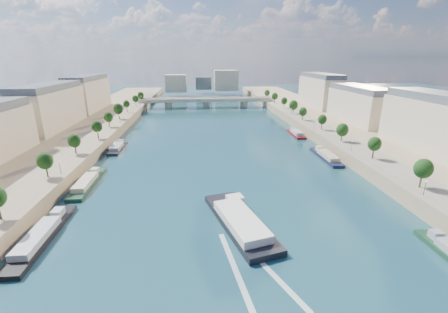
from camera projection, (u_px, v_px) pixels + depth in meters
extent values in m
plane|color=#0D383A|center=(217.00, 155.00, 130.62)|extent=(700.00, 700.00, 0.00)
cube|color=#9E8460|center=(44.00, 155.00, 123.68)|extent=(44.00, 520.00, 5.00)
cube|color=#9E8460|center=(375.00, 146.00, 135.99)|extent=(44.00, 520.00, 5.00)
cube|color=gray|center=(81.00, 148.00, 124.15)|extent=(14.00, 520.00, 0.10)
cube|color=gray|center=(344.00, 141.00, 133.90)|extent=(14.00, 520.00, 0.10)
cylinder|color=#382B1E|center=(46.00, 173.00, 91.61)|extent=(0.50, 0.50, 3.82)
ellipsoid|color=black|center=(44.00, 162.00, 90.47)|extent=(4.80, 4.80, 5.52)
cylinder|color=#382B1E|center=(76.00, 150.00, 114.29)|extent=(0.50, 0.50, 3.82)
ellipsoid|color=black|center=(74.00, 141.00, 113.15)|extent=(4.80, 4.80, 5.52)
cylinder|color=#382B1E|center=(96.00, 135.00, 136.96)|extent=(0.50, 0.50, 3.82)
ellipsoid|color=black|center=(95.00, 127.00, 135.83)|extent=(4.80, 4.80, 5.52)
cylinder|color=#382B1E|center=(110.00, 124.00, 159.64)|extent=(0.50, 0.50, 3.82)
ellipsoid|color=black|center=(109.00, 117.00, 158.51)|extent=(4.80, 4.80, 5.52)
cylinder|color=#382B1E|center=(120.00, 116.00, 182.32)|extent=(0.50, 0.50, 3.82)
ellipsoid|color=black|center=(120.00, 110.00, 181.19)|extent=(4.80, 4.80, 5.52)
cylinder|color=#382B1E|center=(129.00, 109.00, 205.00)|extent=(0.50, 0.50, 3.82)
ellipsoid|color=black|center=(128.00, 104.00, 203.87)|extent=(4.80, 4.80, 5.52)
cylinder|color=#382B1E|center=(135.00, 104.00, 227.68)|extent=(0.50, 0.50, 3.82)
ellipsoid|color=black|center=(135.00, 99.00, 226.55)|extent=(4.80, 4.80, 5.52)
cylinder|color=#382B1E|center=(141.00, 100.00, 250.36)|extent=(0.50, 0.50, 3.82)
ellipsoid|color=black|center=(140.00, 95.00, 249.22)|extent=(4.80, 4.80, 5.52)
cylinder|color=#382B1E|center=(420.00, 181.00, 85.89)|extent=(0.50, 0.50, 3.82)
ellipsoid|color=black|center=(423.00, 170.00, 84.76)|extent=(4.80, 4.80, 5.52)
cylinder|color=#382B1E|center=(373.00, 155.00, 108.57)|extent=(0.50, 0.50, 3.82)
ellipsoid|color=black|center=(375.00, 146.00, 107.44)|extent=(4.80, 4.80, 5.52)
cylinder|color=#382B1E|center=(343.00, 138.00, 131.25)|extent=(0.50, 0.50, 3.82)
ellipsoid|color=black|center=(344.00, 130.00, 130.12)|extent=(4.80, 4.80, 5.52)
cylinder|color=#382B1E|center=(321.00, 126.00, 153.93)|extent=(0.50, 0.50, 3.82)
ellipsoid|color=black|center=(322.00, 119.00, 152.80)|extent=(4.80, 4.80, 5.52)
cylinder|color=#382B1E|center=(305.00, 117.00, 176.61)|extent=(0.50, 0.50, 3.82)
ellipsoid|color=black|center=(305.00, 111.00, 175.47)|extent=(4.80, 4.80, 5.52)
cylinder|color=#382B1E|center=(292.00, 111.00, 199.29)|extent=(0.50, 0.50, 3.82)
ellipsoid|color=black|center=(293.00, 105.00, 198.15)|extent=(4.80, 4.80, 5.52)
cylinder|color=#382B1E|center=(282.00, 105.00, 221.97)|extent=(0.50, 0.50, 3.82)
ellipsoid|color=black|center=(283.00, 100.00, 220.83)|extent=(4.80, 4.80, 5.52)
cylinder|color=#382B1E|center=(274.00, 101.00, 244.65)|extent=(0.50, 0.50, 3.82)
ellipsoid|color=black|center=(275.00, 96.00, 243.51)|extent=(4.80, 4.80, 5.52)
cylinder|color=#382B1E|center=(268.00, 97.00, 267.32)|extent=(0.50, 0.50, 3.82)
ellipsoid|color=black|center=(268.00, 93.00, 266.19)|extent=(4.80, 4.80, 5.52)
cylinder|color=black|center=(60.00, 168.00, 95.57)|extent=(0.14, 0.14, 4.00)
sphere|color=#FFE5B2|center=(59.00, 162.00, 94.91)|extent=(0.36, 0.36, 0.36)
cylinder|color=black|center=(98.00, 137.00, 133.37)|extent=(0.14, 0.14, 4.00)
sphere|color=#FFE5B2|center=(98.00, 132.00, 132.71)|extent=(0.36, 0.36, 0.36)
cylinder|color=black|center=(120.00, 119.00, 171.17)|extent=(0.14, 0.14, 4.00)
sphere|color=#FFE5B2|center=(120.00, 116.00, 170.51)|extent=(0.36, 0.36, 0.36)
cylinder|color=black|center=(134.00, 108.00, 208.97)|extent=(0.14, 0.14, 4.00)
sphere|color=#FFE5B2|center=(133.00, 105.00, 208.30)|extent=(0.36, 0.36, 0.36)
cylinder|color=black|center=(425.00, 189.00, 80.93)|extent=(0.14, 0.14, 4.00)
sphere|color=#FFE5B2|center=(426.00, 181.00, 80.26)|extent=(0.36, 0.36, 0.36)
cylinder|color=black|center=(352.00, 147.00, 118.73)|extent=(0.14, 0.14, 4.00)
sphere|color=#FFE5B2|center=(352.00, 142.00, 118.06)|extent=(0.36, 0.36, 0.36)
cylinder|color=black|center=(314.00, 125.00, 156.52)|extent=(0.14, 0.14, 4.00)
sphere|color=#FFE5B2|center=(314.00, 121.00, 155.86)|extent=(0.36, 0.36, 0.36)
cylinder|color=black|center=(291.00, 112.00, 194.32)|extent=(0.14, 0.14, 4.00)
sphere|color=#FFE5B2|center=(291.00, 109.00, 193.66)|extent=(0.36, 0.36, 0.36)
cylinder|color=black|center=(275.00, 103.00, 232.12)|extent=(0.14, 0.14, 4.00)
sphere|color=#FFE5B2|center=(276.00, 100.00, 231.46)|extent=(0.36, 0.36, 0.36)
cube|color=#C6B298|center=(51.00, 109.00, 157.36)|extent=(16.00, 52.00, 20.00)
cube|color=#474C54|center=(47.00, 86.00, 153.70)|extent=(14.72, 50.44, 3.20)
cube|color=#C6B298|center=(88.00, 95.00, 212.17)|extent=(16.00, 52.00, 20.00)
cube|color=#474C54|center=(86.00, 79.00, 208.50)|extent=(14.72, 50.44, 3.20)
cube|color=#C6B298|center=(437.00, 126.00, 117.09)|extent=(16.00, 52.00, 20.00)
cube|color=#474C54|center=(443.00, 96.00, 113.42)|extent=(14.72, 50.44, 3.20)
cube|color=#C6B298|center=(360.00, 104.00, 171.90)|extent=(16.00, 52.00, 20.00)
cube|color=#474C54|center=(363.00, 84.00, 168.23)|extent=(14.72, 50.44, 3.20)
cube|color=#C6B298|center=(320.00, 93.00, 226.70)|extent=(16.00, 52.00, 20.00)
cube|color=#474C54|center=(322.00, 77.00, 223.04)|extent=(14.72, 50.44, 3.20)
cube|color=#C6B298|center=(176.00, 83.00, 322.08)|extent=(22.00, 18.00, 18.00)
cube|color=#C6B298|center=(226.00, 80.00, 335.60)|extent=(26.00, 20.00, 22.00)
cube|color=#474C54|center=(203.00, 83.00, 348.90)|extent=(18.00, 16.00, 14.00)
cube|color=#C1B79E|center=(207.00, 100.00, 252.90)|extent=(112.00, 11.00, 2.20)
cube|color=#C1B79E|center=(207.00, 99.00, 247.70)|extent=(112.00, 0.80, 0.90)
cube|color=#C1B79E|center=(206.00, 98.00, 257.15)|extent=(112.00, 0.80, 0.90)
cylinder|color=#C1B79E|center=(169.00, 105.00, 251.33)|extent=(6.40, 6.40, 5.00)
cylinder|color=#C1B79E|center=(207.00, 105.00, 254.06)|extent=(6.40, 6.40, 5.00)
cylinder|color=#C1B79E|center=(244.00, 104.00, 256.80)|extent=(6.40, 6.40, 5.00)
cube|color=#C1B79E|center=(144.00, 105.00, 249.62)|extent=(6.00, 12.00, 5.00)
cube|color=#C1B79E|center=(267.00, 104.00, 258.51)|extent=(6.00, 12.00, 5.00)
cube|color=black|center=(239.00, 223.00, 76.59)|extent=(16.85, 32.61, 2.24)
cube|color=silver|center=(241.00, 220.00, 73.55)|extent=(12.42, 21.59, 2.02)
cube|color=silver|center=(235.00, 199.00, 84.84)|extent=(5.31, 4.80, 1.80)
cube|color=silver|center=(235.00, 270.00, 60.41)|extent=(4.88, 25.91, 0.04)
cube|color=silver|center=(266.00, 268.00, 60.96)|extent=(10.92, 24.53, 0.04)
cube|color=black|center=(43.00, 237.00, 70.73)|extent=(5.00, 28.95, 1.80)
cube|color=#B0B3BC|center=(37.00, 237.00, 68.00)|extent=(4.10, 15.92, 1.60)
cube|color=#B0B3BC|center=(58.00, 212.00, 78.37)|extent=(2.50, 3.47, 1.80)
cube|color=#173A24|center=(88.00, 184.00, 100.37)|extent=(5.00, 26.24, 1.80)
cube|color=beige|center=(85.00, 182.00, 97.85)|extent=(4.10, 14.43, 1.60)
cube|color=beige|center=(95.00, 171.00, 107.24)|extent=(2.50, 3.15, 1.80)
cube|color=black|center=(118.00, 149.00, 138.84)|extent=(5.00, 20.47, 1.80)
cube|color=#9898A0|center=(117.00, 146.00, 136.76)|extent=(4.10, 11.26, 1.60)
cube|color=#9898A0|center=(121.00, 142.00, 144.08)|extent=(2.50, 2.46, 1.80)
cube|color=#97989F|center=(436.00, 235.00, 68.59)|extent=(2.50, 2.25, 1.80)
cube|color=#181B35|center=(326.00, 158.00, 126.80)|extent=(5.00, 24.98, 1.80)
cube|color=#C7B695|center=(328.00, 155.00, 124.38)|extent=(4.10, 13.74, 1.60)
cube|color=#C7B695|center=(319.00, 148.00, 133.32)|extent=(2.50, 3.00, 1.80)
cube|color=maroon|center=(296.00, 135.00, 164.47)|extent=(5.00, 20.10, 1.80)
cube|color=#B3B6C0|center=(297.00, 132.00, 162.42)|extent=(4.10, 11.06, 1.60)
cube|color=#B3B6C0|center=(293.00, 129.00, 169.60)|extent=(2.50, 2.41, 1.80)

